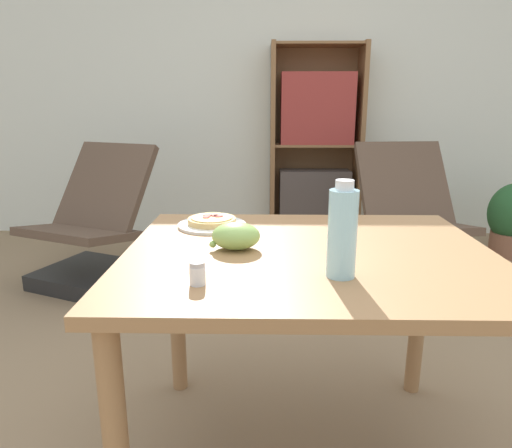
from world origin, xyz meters
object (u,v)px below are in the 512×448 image
(drink_bottle, at_px, (342,232))
(lounge_chair_near, at_px, (92,239))
(pizza_on_plate, at_px, (212,222))
(lounge_chair_far, at_px, (410,235))
(grape_bunch, at_px, (236,236))
(salt_shaker, at_px, (197,273))
(bookshelf, at_px, (315,153))

(drink_bottle, distance_m, lounge_chair_near, 2.26)
(pizza_on_plate, bearing_deg, lounge_chair_far, 50.66)
(grape_bunch, distance_m, salt_shaker, 0.29)
(lounge_chair_near, distance_m, lounge_chair_far, 2.11)
(lounge_chair_far, relative_size, bookshelf, 0.55)
(lounge_chair_far, height_order, bookshelf, bookshelf)
(drink_bottle, bearing_deg, bookshelf, 85.15)
(lounge_chair_near, bearing_deg, lounge_chair_far, 26.16)
(salt_shaker, bearing_deg, grape_bunch, 74.66)
(pizza_on_plate, bearing_deg, drink_bottle, -51.32)
(salt_shaker, height_order, lounge_chair_near, lounge_chair_near)
(drink_bottle, bearing_deg, lounge_chair_near, 126.90)
(lounge_chair_far, bearing_deg, bookshelf, 115.73)
(drink_bottle, relative_size, lounge_chair_far, 0.28)
(salt_shaker, bearing_deg, pizza_on_plate, 92.72)
(grape_bunch, bearing_deg, salt_shaker, -105.34)
(salt_shaker, distance_m, lounge_chair_near, 2.11)
(pizza_on_plate, relative_size, lounge_chair_near, 0.26)
(pizza_on_plate, xyz_separation_m, drink_bottle, (0.37, -0.47, 0.10))
(pizza_on_plate, distance_m, bookshelf, 2.39)
(lounge_chair_far, xyz_separation_m, bookshelf, (-0.56, 0.88, 0.45))
(drink_bottle, distance_m, lounge_chair_far, 2.12)
(salt_shaker, relative_size, lounge_chair_near, 0.06)
(lounge_chair_far, bearing_deg, lounge_chair_near, 177.33)
(lounge_chair_far, bearing_deg, salt_shaker, -126.78)
(drink_bottle, distance_m, salt_shaker, 0.37)
(grape_bunch, distance_m, bookshelf, 2.61)
(pizza_on_plate, distance_m, lounge_chair_near, 1.66)
(salt_shaker, distance_m, lounge_chair_far, 2.31)
(salt_shaker, distance_m, bookshelf, 2.90)
(bookshelf, bearing_deg, lounge_chair_far, -57.80)
(lounge_chair_near, bearing_deg, salt_shaker, -39.59)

